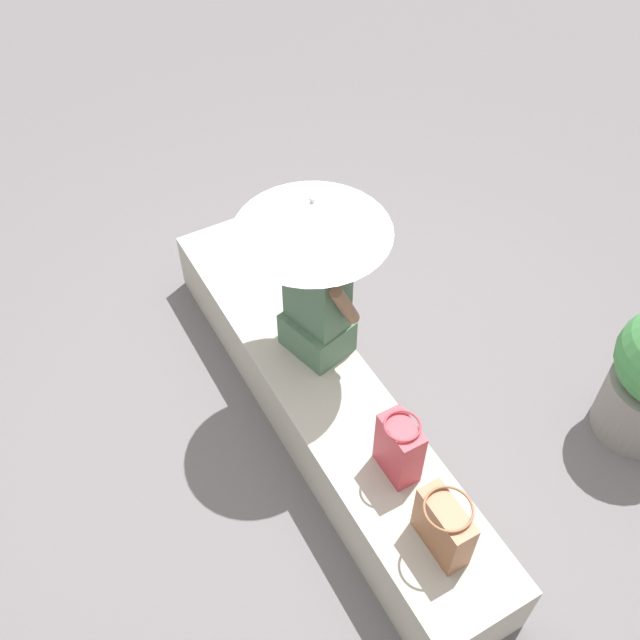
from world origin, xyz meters
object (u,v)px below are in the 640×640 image
person_seated (317,298)px  parasol (312,217)px  handbag_black (399,448)px  tote_bag_canvas (444,526)px

person_seated → parasol: size_ratio=0.85×
person_seated → parasol: (-0.01, 0.03, 0.56)m
handbag_black → tote_bag_canvas: bearing=174.3°
handbag_black → tote_bag_canvas: handbag_black is taller
person_seated → handbag_black: 0.89m
person_seated → tote_bag_canvas: 1.30m
person_seated → tote_bag_canvas: size_ratio=2.72×
parasol → tote_bag_canvas: (-1.27, 0.06, -0.78)m
parasol → handbag_black: size_ratio=2.85×
parasol → handbag_black: (-0.86, 0.01, -0.76)m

